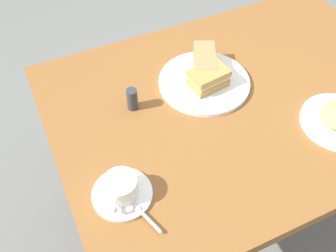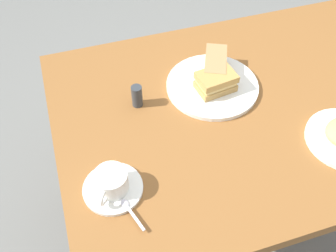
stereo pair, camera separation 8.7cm
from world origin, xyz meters
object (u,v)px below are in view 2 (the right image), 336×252
Objects in this scene: dining_table at (244,123)px; salt_shaker at (137,96)px; sandwich_front at (216,82)px; sandwich_back at (215,65)px; coffee_saucer at (113,188)px; spoon at (129,209)px; coffee_cup at (111,181)px; sandwich_plate at (212,86)px.

salt_shaker is at bearing 162.20° from dining_table.
dining_table is 0.17m from sandwich_front.
sandwich_front is 0.24m from salt_shaker.
coffee_saucer is (-0.40, -0.31, -0.04)m from sandwich_back.
salt_shaker is at bearing 72.14° from spoon.
spoon is (-0.35, -0.32, -0.03)m from sandwich_front.
salt_shaker is (0.13, 0.27, -0.01)m from coffee_cup.
sandwich_back is at bearing 45.92° from spoon.
coffee_saucer is at bearing -144.46° from sandwich_plate.
sandwich_front reaches higher than sandwich_plate.
salt_shaker reaches higher than coffee_saucer.
sandwich_front is 0.45m from coffee_saucer.
dining_table is 11.87× the size of spoon.
sandwich_plate is 2.86× the size of coffee_cup.
dining_table is 9.43× the size of sandwich_front.
sandwich_back is 1.02× the size of coffee_saucer.
sandwich_back is 1.59× the size of spoon.
dining_table is 0.16m from sandwich_plate.
sandwich_back is 0.51m from coffee_saucer.
spoon is (-0.35, -0.34, 0.01)m from sandwich_plate.
sandwich_plate is 1.89× the size of coffee_saucer.
spoon is (-0.37, -0.39, -0.03)m from sandwich_back.
dining_table is 0.49m from coffee_cup.
coffee_cup is (-0.45, -0.17, 0.13)m from dining_table.
sandwich_back is at bearing 10.37° from salt_shaker.
sandwich_back is at bearing 61.89° from sandwich_plate.
salt_shaker is at bearing 175.20° from sandwich_front.
dining_table is 7.61× the size of coffee_saucer.
sandwich_back reaches higher than sandwich_front.
dining_table is at bearing -17.80° from salt_shaker.
spoon is (0.02, -0.07, 0.01)m from coffee_saucer.
coffee_cup reaches higher than coffee_saucer.
sandwich_front is at bearing 132.98° from dining_table.
sandwich_front reaches higher than coffee_cup.
coffee_cup is 0.08m from spoon.
sandwich_front is 1.22× the size of coffee_cup.
sandwich_back is 0.27m from salt_shaker.
sandwich_front is at bearing -89.87° from sandwich_plate.
sandwich_plate is 0.49m from spoon.
spoon reaches higher than dining_table.
coffee_cup is (-0.00, -0.00, 0.04)m from coffee_saucer.
coffee_saucer is 1.56× the size of spoon.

